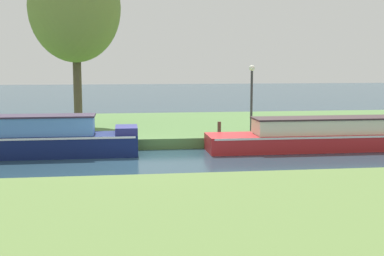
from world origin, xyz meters
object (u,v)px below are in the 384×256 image
Objects in this scene: lamp_post at (252,89)px; navy_barge at (21,137)px; willow_tree_left at (75,8)px; mooring_post_near at (219,129)px; red_narrowboat at (346,135)px.

navy_barge is at bearing -163.41° from lamp_post.
willow_tree_left is (1.44, 5.53, 4.99)m from navy_barge.
mooring_post_near is (-1.64, -1.49, -1.45)m from lamp_post.
red_narrowboat is 1.37× the size of willow_tree_left.
navy_barge reaches higher than mooring_post_near.
red_narrowboat is (11.84, 0.00, -0.15)m from navy_barge.
red_narrowboat is 12.85m from willow_tree_left.
mooring_post_near is at bearing 166.15° from red_narrowboat.
willow_tree_left is 13.40× the size of mooring_post_near.
mooring_post_near is (-4.65, 1.15, 0.17)m from red_narrowboat.
willow_tree_left reaches higher than mooring_post_near.
lamp_post is at bearing 16.59° from navy_barge.
lamp_post is at bearing 42.16° from mooring_post_near.
red_narrowboat is at bearing -41.17° from lamp_post.
lamp_post reaches higher than mooring_post_near.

